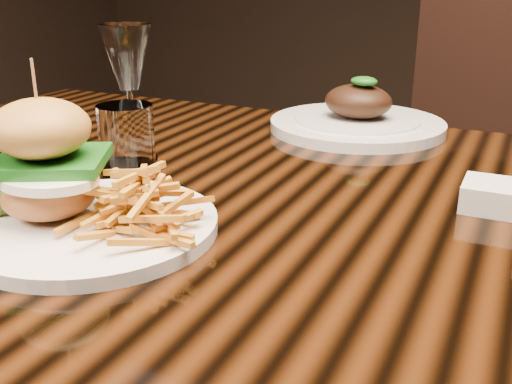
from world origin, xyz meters
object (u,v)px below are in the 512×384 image
at_px(burger_plate, 84,191).
at_px(chair_far, 478,172).
at_px(wine_glass, 127,62).
at_px(dining_table, 320,259).
at_px(far_dish, 357,120).

bearing_deg(burger_plate, chair_far, 57.89).
bearing_deg(burger_plate, wine_glass, 99.20).
bearing_deg(wine_glass, dining_table, -8.50).
bearing_deg(dining_table, far_dish, 99.74).
relative_size(far_dish, chair_far, 0.32).
height_order(burger_plate, chair_far, chair_far).
distance_m(wine_glass, far_dish, 0.42).
distance_m(burger_plate, far_dish, 0.57).
xyz_separation_m(dining_table, chair_far, (0.11, 0.89, -0.13)).
height_order(dining_table, far_dish, far_dish).
distance_m(burger_plate, wine_glass, 0.28).
bearing_deg(wine_glass, far_dish, 51.82).
distance_m(dining_table, chair_far, 0.91).
height_order(dining_table, burger_plate, burger_plate).
bearing_deg(dining_table, chair_far, 82.80).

